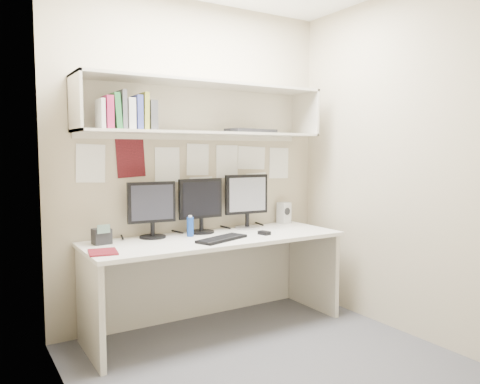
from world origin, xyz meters
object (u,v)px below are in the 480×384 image
keyboard (222,239)px  desk_phone (102,236)px  speaker (284,213)px  maroon_notebook (103,252)px  monitor_left (152,207)px  desk (216,283)px  monitor_center (201,203)px  monitor_right (247,199)px

keyboard → desk_phone: size_ratio=2.91×
speaker → maroon_notebook: size_ratio=0.89×
monitor_left → desk_phone: 0.44m
desk → maroon_notebook: maroon_notebook is taller
monitor_left → keyboard: 0.59m
monitor_center → monitor_right: monitor_right is taller
maroon_notebook → monitor_left: bearing=46.4°
desk → maroon_notebook: 0.98m
desk → desk_phone: desk_phone is taller
monitor_right → maroon_notebook: size_ratio=2.12×
desk_phone → desk: bearing=-16.5°
maroon_notebook → desk_phone: bearing=86.1°
speaker → keyboard: bearing=-164.2°
maroon_notebook → monitor_center: bearing=31.3°
speaker → maroon_notebook: 1.81m
monitor_right → speaker: 0.46m
monitor_right → desk: bearing=-148.8°
monitor_center → monitor_right: (0.44, -0.00, 0.01)m
desk → monitor_right: (0.42, 0.22, 0.61)m
desk_phone → maroon_notebook: bearing=-108.9°
monitor_right → monitor_left: bearing=-176.3°
desk → monitor_left: monitor_left is taller
monitor_center → speaker: bearing=2.0°
monitor_left → desk_phone: size_ratio=2.91×
monitor_center → maroon_notebook: size_ratio=2.02×
monitor_center → desk_phone: (-0.81, -0.05, -0.18)m
desk → keyboard: (-0.03, -0.15, 0.37)m
maroon_notebook → keyboard: bearing=8.4°
monitor_left → desk_phone: monitor_left is taller
maroon_notebook → monitor_right: bearing=24.6°
monitor_left → keyboard: size_ratio=1.00×
keyboard → desk_phone: bearing=137.2°
desk → speaker: (0.86, 0.27, 0.46)m
keyboard → desk_phone: (-0.80, 0.32, 0.05)m
maroon_notebook → desk: bearing=18.0°
keyboard → speaker: 0.98m
monitor_center → desk_phone: monitor_center is taller
maroon_notebook → desk_phone: 0.31m
desk → keyboard: bearing=-101.6°
desk → monitor_right: 0.78m
speaker → desk_phone: size_ratio=1.31×
monitor_left → speaker: monitor_left is taller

